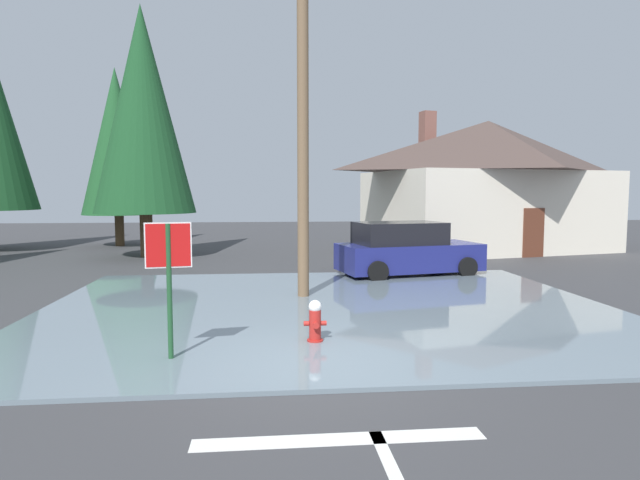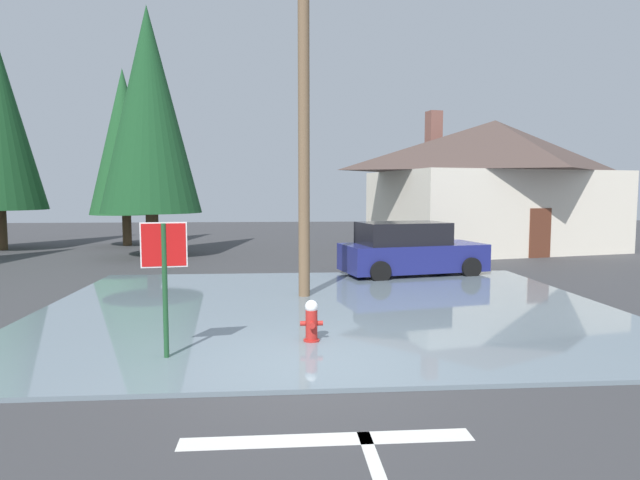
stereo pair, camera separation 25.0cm
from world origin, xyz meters
name	(u,v)px [view 1 (the left image)]	position (x,y,z in m)	size (l,w,h in m)	color
ground_plane	(320,369)	(0.00, 0.00, -0.05)	(80.00, 80.00, 0.10)	#38383A
flood_puddle	(328,308)	(0.58, 3.94, 0.03)	(12.74, 10.23, 0.07)	slate
lane_stop_bar	(340,439)	(-0.04, -2.49, 0.00)	(3.16, 0.30, 0.01)	silver
stop_sign_near	(169,264)	(-2.30, 0.37, 1.55)	(0.69, 0.14, 2.19)	#1E4C28
fire_hydrant	(315,323)	(0.02, 1.13, 0.39)	(0.40, 0.34, 0.79)	#AD231E
utility_pole	(303,107)	(0.10, 5.22, 4.70)	(1.60, 0.28, 9.05)	brown
house	(487,183)	(9.27, 15.98, 3.05)	(11.94, 9.06, 6.33)	silver
parked_car	(406,250)	(3.60, 8.64, 0.81)	(4.73, 2.83, 1.70)	navy
pine_tree_tall_left	(143,110)	(-5.68, 14.45, 5.90)	(4.01, 4.01, 10.04)	#4C3823
pine_tree_mid_left	(117,142)	(-8.01, 19.26, 5.07)	(3.45, 3.45, 8.61)	#4C3823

